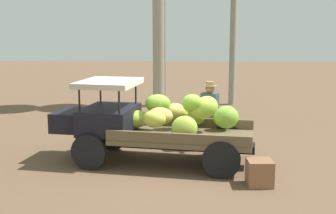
# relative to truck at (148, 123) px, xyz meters

# --- Properties ---
(ground_plane) EXTENTS (60.00, 60.00, 0.00)m
(ground_plane) POSITION_rel_truck_xyz_m (-0.44, -0.01, -0.89)
(ground_plane) COLOR brown
(truck) EXTENTS (4.62, 2.34, 1.82)m
(truck) POSITION_rel_truck_xyz_m (0.00, 0.00, 0.00)
(truck) COLOR black
(truck) RESTS_ON ground
(farmer) EXTENTS (0.57, 0.54, 1.69)m
(farmer) POSITION_rel_truck_xyz_m (-1.44, -1.07, 0.07)
(farmer) COLOR #554F6F
(farmer) RESTS_ON ground
(wooden_crate) EXTENTS (0.49, 0.50, 0.50)m
(wooden_crate) POSITION_rel_truck_xyz_m (-2.25, 1.49, -0.64)
(wooden_crate) COLOR brown
(wooden_crate) RESTS_ON ground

